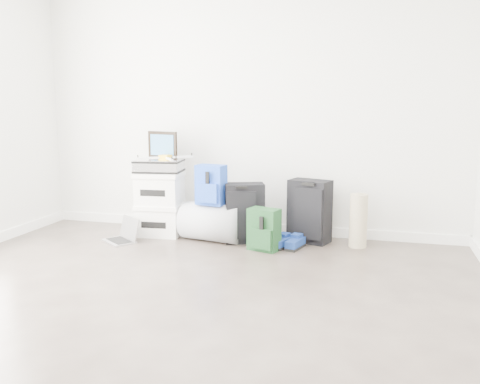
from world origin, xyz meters
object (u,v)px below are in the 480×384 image
(laptop, at_px, (123,236))
(boxes_stack, at_px, (160,204))
(carry_on, at_px, (309,211))
(duffel_bag, at_px, (212,222))
(briefcase, at_px, (159,166))
(large_suitcase, at_px, (244,213))

(laptop, bearing_deg, boxes_stack, 89.72)
(boxes_stack, xyz_separation_m, carry_on, (1.53, 0.12, -0.02))
(boxes_stack, bearing_deg, duffel_bag, -12.92)
(briefcase, relative_size, carry_on, 0.74)
(duffel_bag, relative_size, carry_on, 0.98)
(boxes_stack, distance_m, briefcase, 0.39)
(boxes_stack, bearing_deg, carry_on, -0.29)
(briefcase, height_order, duffel_bag, briefcase)
(briefcase, relative_size, large_suitcase, 0.78)
(carry_on, bearing_deg, boxes_stack, -157.39)
(duffel_bag, height_order, large_suitcase, large_suitcase)
(briefcase, distance_m, large_suitcase, 1.01)
(boxes_stack, height_order, duffel_bag, boxes_stack)
(briefcase, relative_size, laptop, 1.12)
(laptop, bearing_deg, briefcase, 89.72)
(duffel_bag, xyz_separation_m, laptop, (-0.85, -0.25, -0.13))
(large_suitcase, xyz_separation_m, laptop, (-1.17, -0.29, -0.24))
(boxes_stack, height_order, briefcase, briefcase)
(large_suitcase, relative_size, laptop, 1.43)
(briefcase, distance_m, laptop, 0.79)
(boxes_stack, relative_size, duffel_bag, 1.09)
(boxes_stack, distance_m, duffel_bag, 0.62)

